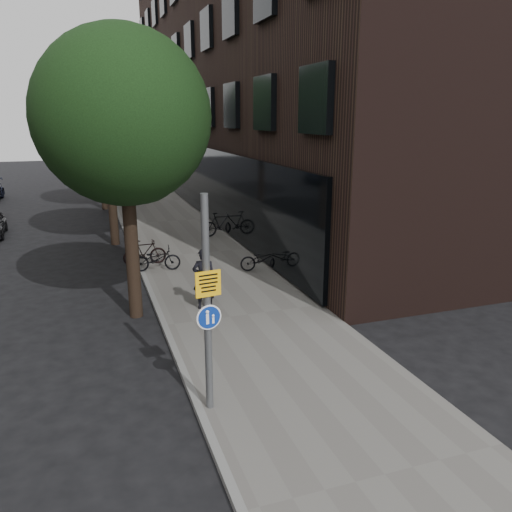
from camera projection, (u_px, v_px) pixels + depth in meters
name	position (u px, v px, depth m)	size (l,w,h in m)	color
ground	(285.00, 378.00, 10.49)	(120.00, 120.00, 0.00)	black
sidewalk	(195.00, 255.00, 19.66)	(4.50, 60.00, 0.12)	#615F5A
curb_edge	(137.00, 260.00, 18.95)	(0.15, 60.00, 0.13)	slate
building_right_dark_brick	(280.00, 55.00, 30.76)	(12.00, 40.00, 18.00)	black
street_tree_near	(126.00, 125.00, 12.55)	(4.40, 4.40, 7.50)	black
street_tree_mid	(108.00, 122.00, 20.29)	(5.00, 5.00, 7.80)	black
street_tree_far	(99.00, 120.00, 28.48)	(5.00, 5.00, 7.80)	black
signpost	(207.00, 305.00, 8.71)	(0.46, 0.13, 3.98)	#595B5E
pedestrian	(204.00, 279.00, 13.78)	(0.63, 0.42, 1.74)	black
parked_bike_facade_near	(263.00, 259.00, 17.36)	(0.55, 1.57, 0.82)	black
parked_bike_facade_far	(221.00, 224.00, 22.39)	(0.51, 1.79, 1.08)	black
parked_bike_curb_near	(156.00, 259.00, 17.32)	(0.57, 1.64, 0.86)	black
parked_bike_curb_far	(145.00, 252.00, 18.01)	(0.44, 1.54, 0.93)	black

